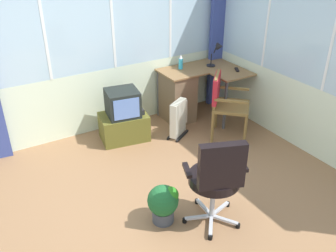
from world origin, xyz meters
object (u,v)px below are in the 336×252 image
spray_bottle (181,62)px  potted_plant (164,202)px  desk (181,94)px  wooden_armchair (223,98)px  tv_on_stand (124,118)px  desk_lamp (218,51)px  space_heater (179,118)px  tv_remote (237,70)px  office_chair (217,176)px

spray_bottle → potted_plant: spray_bottle is taller
desk → wooden_armchair: 0.79m
wooden_armchair → tv_on_stand: 1.39m
desk → tv_on_stand: (-1.01, -0.13, -0.09)m
desk → spray_bottle: size_ratio=5.41×
wooden_armchair → potted_plant: bearing=-145.3°
wooden_armchair → tv_on_stand: size_ratio=1.25×
desk_lamp → space_heater: 1.21m
desk_lamp → spray_bottle: desk_lamp is taller
tv_remote → space_heater: tv_remote is taller
potted_plant → space_heater: bearing=52.7°
spray_bottle → tv_on_stand: bearing=-168.0°
wooden_armchair → tv_on_stand: wooden_armchair is taller
spray_bottle → tv_on_stand: spray_bottle is taller
spray_bottle → space_heater: bearing=-124.1°
desk_lamp → wooden_armchair: desk_lamp is taller
desk → tv_on_stand: desk is taller
office_chair → tv_on_stand: (-0.03, 2.02, -0.28)m
office_chair → potted_plant: (-0.40, 0.30, -0.36)m
desk_lamp → tv_on_stand: size_ratio=0.51×
tv_on_stand → office_chair: bearing=-89.1°
office_chair → wooden_armchair: bearing=49.8°
desk → tv_remote: (0.73, -0.38, 0.36)m
space_heater → tv_on_stand: bearing=156.5°
spray_bottle → potted_plant: bearing=-126.5°
desk → tv_remote: tv_remote is taller
wooden_armchair → space_heater: bearing=148.9°
tv_remote → wooden_armchair: 0.67m
desk_lamp → wooden_armchair: size_ratio=0.40×
tv_on_stand → desk: bearing=7.2°
wooden_armchair → office_chair: bearing=-130.2°
spray_bottle → tv_on_stand: 1.22m
space_heater → office_chair: bearing=-111.4°
spray_bottle → potted_plant: size_ratio=0.52×
tv_remote → spray_bottle: (-0.68, 0.48, 0.09)m
wooden_armchair → potted_plant: 1.96m
tv_on_stand → potted_plant: bearing=-102.1°
office_chair → tv_remote: bearing=45.8°
tv_remote → space_heater: bearing=-147.2°
desk → tv_on_stand: size_ratio=1.60×
office_chair → space_heater: office_chair is taller
spray_bottle → desk: bearing=-118.5°
desk → spray_bottle: 0.47m
space_heater → tv_remote: bearing=2.7°
spray_bottle → potted_plant: (-1.43, -1.94, -0.64)m
tv_remote → office_chair: 2.46m
tv_remote → office_chair: bearing=-104.1°
tv_on_stand → space_heater: (0.70, -0.31, -0.05)m
desk_lamp → spray_bottle: bearing=161.1°
desk_lamp → potted_plant: size_ratio=0.89×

